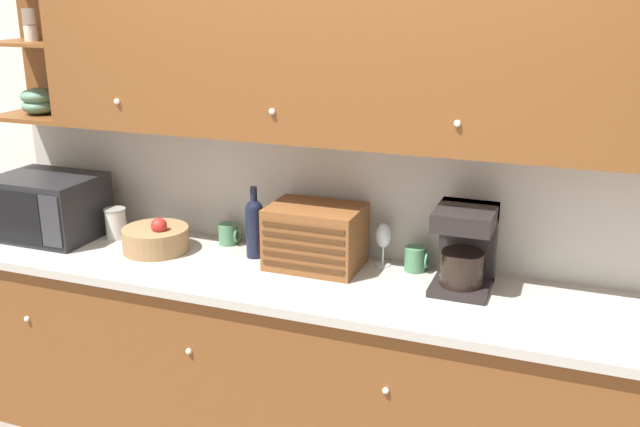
{
  "coord_description": "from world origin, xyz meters",
  "views": [
    {
      "loc": [
        1.06,
        -2.98,
        2.09
      ],
      "look_at": [
        0.0,
        -0.23,
        1.16
      ],
      "focal_mm": 40.0,
      "sensor_mm": 36.0,
      "label": 1
    }
  ],
  "objects_px": {
    "storage_canister": "(116,223)",
    "microwave": "(48,206)",
    "bread_box": "(315,237)",
    "mug_blue_second": "(416,259)",
    "coffee_maker": "(465,246)",
    "wine_glass": "(383,237)",
    "fruit_basket": "(156,239)",
    "wine_bottle": "(255,225)",
    "mug": "(229,234)"
  },
  "relations": [
    {
      "from": "microwave",
      "to": "bread_box",
      "type": "distance_m",
      "value": 1.4
    },
    {
      "from": "wine_bottle",
      "to": "wine_glass",
      "type": "bearing_deg",
      "value": 10.19
    },
    {
      "from": "storage_canister",
      "to": "coffee_maker",
      "type": "bearing_deg",
      "value": 0.25
    },
    {
      "from": "mug",
      "to": "coffee_maker",
      "type": "relative_size",
      "value": 0.29
    },
    {
      "from": "bread_box",
      "to": "wine_glass",
      "type": "relative_size",
      "value": 2.04
    },
    {
      "from": "fruit_basket",
      "to": "wine_bottle",
      "type": "xyz_separation_m",
      "value": [
        0.47,
        0.1,
        0.09
      ]
    },
    {
      "from": "wine_bottle",
      "to": "bread_box",
      "type": "distance_m",
      "value": 0.31
    },
    {
      "from": "wine_glass",
      "to": "mug_blue_second",
      "type": "height_order",
      "value": "wine_glass"
    },
    {
      "from": "microwave",
      "to": "wine_bottle",
      "type": "bearing_deg",
      "value": 5.64
    },
    {
      "from": "fruit_basket",
      "to": "wine_bottle",
      "type": "height_order",
      "value": "wine_bottle"
    },
    {
      "from": "fruit_basket",
      "to": "coffee_maker",
      "type": "bearing_deg",
      "value": 3.7
    },
    {
      "from": "fruit_basket",
      "to": "wine_glass",
      "type": "xyz_separation_m",
      "value": [
        1.06,
        0.2,
        0.08
      ]
    },
    {
      "from": "wine_bottle",
      "to": "fruit_basket",
      "type": "bearing_deg",
      "value": -168.04
    },
    {
      "from": "microwave",
      "to": "mug",
      "type": "distance_m",
      "value": 0.92
    },
    {
      "from": "wine_bottle",
      "to": "coffee_maker",
      "type": "relative_size",
      "value": 0.96
    },
    {
      "from": "storage_canister",
      "to": "wine_glass",
      "type": "bearing_deg",
      "value": 5.09
    },
    {
      "from": "fruit_basket",
      "to": "wine_glass",
      "type": "distance_m",
      "value": 1.08
    },
    {
      "from": "fruit_basket",
      "to": "bread_box",
      "type": "relative_size",
      "value": 0.76
    },
    {
      "from": "wine_bottle",
      "to": "mug_blue_second",
      "type": "bearing_deg",
      "value": 7.32
    },
    {
      "from": "bread_box",
      "to": "mug",
      "type": "bearing_deg",
      "value": 166.84
    },
    {
      "from": "mug_blue_second",
      "to": "fruit_basket",
      "type": "bearing_deg",
      "value": -170.86
    },
    {
      "from": "wine_glass",
      "to": "coffee_maker",
      "type": "xyz_separation_m",
      "value": [
        0.38,
        -0.11,
        0.04
      ]
    },
    {
      "from": "fruit_basket",
      "to": "microwave",
      "type": "bearing_deg",
      "value": -179.31
    },
    {
      "from": "fruit_basket",
      "to": "coffee_maker",
      "type": "xyz_separation_m",
      "value": [
        1.43,
        0.09,
        0.12
      ]
    },
    {
      "from": "mug",
      "to": "wine_bottle",
      "type": "xyz_separation_m",
      "value": [
        0.19,
        -0.11,
        0.1
      ]
    },
    {
      "from": "wine_bottle",
      "to": "coffee_maker",
      "type": "bearing_deg",
      "value": -0.42
    },
    {
      "from": "mug",
      "to": "bread_box",
      "type": "distance_m",
      "value": 0.52
    },
    {
      "from": "storage_canister",
      "to": "microwave",
      "type": "bearing_deg",
      "value": -164.2
    },
    {
      "from": "mug_blue_second",
      "to": "mug",
      "type": "bearing_deg",
      "value": 179.36
    },
    {
      "from": "mug",
      "to": "microwave",
      "type": "bearing_deg",
      "value": -166.6
    },
    {
      "from": "bread_box",
      "to": "mug_blue_second",
      "type": "xyz_separation_m",
      "value": [
        0.43,
        0.11,
        -0.08
      ]
    },
    {
      "from": "fruit_basket",
      "to": "wine_glass",
      "type": "bearing_deg",
      "value": 10.98
    },
    {
      "from": "bread_box",
      "to": "fruit_basket",
      "type": "bearing_deg",
      "value": -173.5
    },
    {
      "from": "storage_canister",
      "to": "wine_glass",
      "type": "xyz_separation_m",
      "value": [
        1.34,
        0.12,
        0.06
      ]
    },
    {
      "from": "bread_box",
      "to": "mug_blue_second",
      "type": "relative_size",
      "value": 3.72
    },
    {
      "from": "mug_blue_second",
      "to": "coffee_maker",
      "type": "distance_m",
      "value": 0.28
    },
    {
      "from": "bread_box",
      "to": "wine_glass",
      "type": "height_order",
      "value": "bread_box"
    },
    {
      "from": "bread_box",
      "to": "coffee_maker",
      "type": "bearing_deg",
      "value": 0.37
    },
    {
      "from": "wine_bottle",
      "to": "mug_blue_second",
      "type": "distance_m",
      "value": 0.75
    },
    {
      "from": "microwave",
      "to": "coffee_maker",
      "type": "xyz_separation_m",
      "value": [
        2.05,
        0.1,
        0.02
      ]
    },
    {
      "from": "wine_glass",
      "to": "storage_canister",
      "type": "bearing_deg",
      "value": -174.91
    },
    {
      "from": "fruit_basket",
      "to": "mug",
      "type": "xyz_separation_m",
      "value": [
        0.28,
        0.21,
        -0.01
      ]
    },
    {
      "from": "wine_glass",
      "to": "microwave",
      "type": "bearing_deg",
      "value": -172.76
    },
    {
      "from": "coffee_maker",
      "to": "microwave",
      "type": "bearing_deg",
      "value": -177.2
    },
    {
      "from": "fruit_basket",
      "to": "mug_blue_second",
      "type": "xyz_separation_m",
      "value": [
        1.21,
        0.19,
        -0.0
      ]
    },
    {
      "from": "fruit_basket",
      "to": "bread_box",
      "type": "distance_m",
      "value": 0.79
    },
    {
      "from": "wine_bottle",
      "to": "mug_blue_second",
      "type": "height_order",
      "value": "wine_bottle"
    },
    {
      "from": "microwave",
      "to": "wine_bottle",
      "type": "height_order",
      "value": "wine_bottle"
    },
    {
      "from": "wine_glass",
      "to": "coffee_maker",
      "type": "height_order",
      "value": "coffee_maker"
    },
    {
      "from": "wine_glass",
      "to": "mug_blue_second",
      "type": "xyz_separation_m",
      "value": [
        0.15,
        -0.01,
        -0.08
      ]
    }
  ]
}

